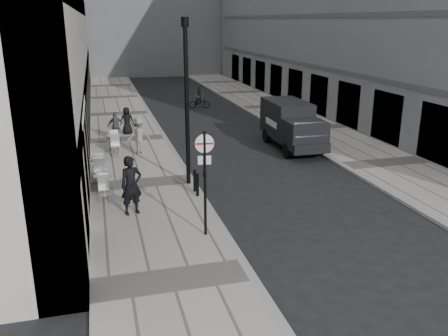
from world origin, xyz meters
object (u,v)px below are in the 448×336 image
at_px(walking_man, 131,185).
at_px(sign_post, 205,170).
at_px(cyclist, 199,99).
at_px(lamppost, 187,95).
at_px(panel_van, 291,123).

xyz_separation_m(walking_man, sign_post, (2.00, -2.23, 1.07)).
xyz_separation_m(sign_post, cyclist, (4.53, 21.89, -1.54)).
height_order(lamppost, panel_van, lamppost).
distance_m(walking_man, panel_van, 11.10).
xyz_separation_m(sign_post, lamppost, (0.40, 4.78, 1.46)).
bearing_deg(sign_post, cyclist, 84.12).
relative_size(sign_post, panel_van, 0.64).
bearing_deg(sign_post, walking_man, 137.69).
bearing_deg(lamppost, walking_man, -133.21).
height_order(lamppost, cyclist, lamppost).
bearing_deg(lamppost, sign_post, -94.78).
bearing_deg(lamppost, cyclist, 76.44).
bearing_deg(cyclist, panel_van, -67.74).
relative_size(walking_man, panel_van, 0.40).
xyz_separation_m(panel_van, cyclist, (-2.08, 12.65, -0.68)).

